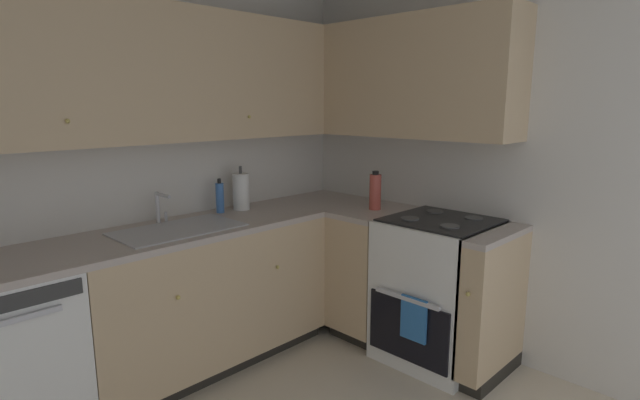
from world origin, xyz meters
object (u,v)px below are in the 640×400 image
object	(u,v)px
dishwasher	(3,362)
soap_bottle	(220,197)
oven_range	(438,289)
paper_towel_roll	(241,191)
oil_bottle	(375,191)

from	to	relation	value
dishwasher	soap_bottle	bearing A→B (deg)	7.69
oven_range	soap_bottle	xyz separation A→B (m)	(-0.81, 1.16, 0.54)
soap_bottle	oven_range	bearing A→B (deg)	-55.14
dishwasher	paper_towel_roll	world-z (taller)	paper_towel_roll
oil_bottle	soap_bottle	bearing A→B (deg)	140.13
dishwasher	oil_bottle	bearing A→B (deg)	-12.74
oven_range	oil_bottle	world-z (taller)	oil_bottle
oven_range	paper_towel_roll	bearing A→B (deg)	119.77
soap_bottle	oil_bottle	distance (m)	1.03
oven_range	soap_bottle	size ratio (longest dim) A/B	4.64
dishwasher	oil_bottle	size ratio (longest dim) A/B	3.29
oven_range	paper_towel_roll	world-z (taller)	paper_towel_roll
dishwasher	paper_towel_roll	distance (m)	1.61
dishwasher	oven_range	distance (m)	2.36
soap_bottle	dishwasher	bearing A→B (deg)	-172.31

